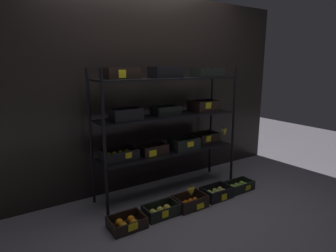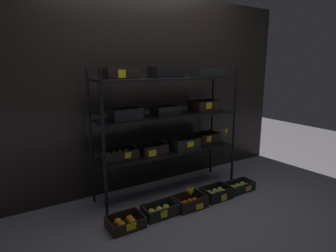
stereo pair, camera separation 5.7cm
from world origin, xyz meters
name	(u,v)px [view 1 (the left image)]	position (x,y,z in m)	size (l,w,h in m)	color
ground_plane	(168,191)	(0.00, 0.00, 0.00)	(10.00, 10.00, 0.00)	slate
storefront_wall	(150,93)	(0.00, 0.41, 1.17)	(4.10, 0.12, 2.34)	black
display_rack	(169,116)	(0.01, 0.00, 0.93)	(1.80, 0.45, 1.49)	black
crate_ground_orange	(127,223)	(-0.75, -0.45, 0.04)	(0.34, 0.26, 0.11)	black
crate_ground_apple_gold	(161,211)	(-0.37, -0.44, 0.05)	(0.36, 0.22, 0.12)	black
crate_ground_tangerine	(190,203)	(-0.01, -0.46, 0.05)	(0.35, 0.24, 0.13)	black
crate_ground_pear	(216,193)	(0.38, -0.45, 0.05)	(0.34, 0.23, 0.13)	black
crate_ground_apple_green	(239,186)	(0.75, -0.44, 0.04)	(0.37, 0.22, 0.11)	black
banana_bunch_loose	(191,191)	(0.00, -0.46, 0.18)	(0.11, 0.04, 0.12)	brown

